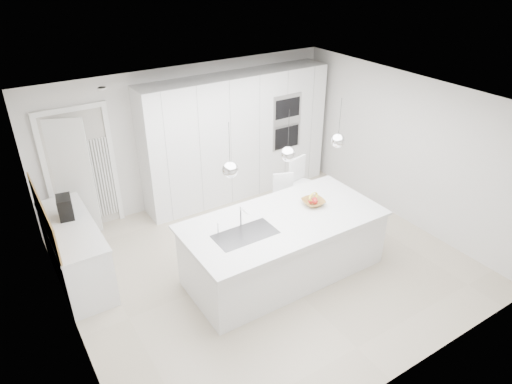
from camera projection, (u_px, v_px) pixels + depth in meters
floor at (267, 263)px, 6.92m from camera, size 5.50×5.50×0.00m
wall_back at (190, 135)px, 8.17m from camera, size 5.50×0.00×5.50m
wall_left at (61, 255)px, 5.02m from camera, size 0.00×5.00×5.00m
ceiling at (269, 104)px, 5.72m from camera, size 5.50×5.50×0.00m
tall_cabinets at (237, 137)px, 8.38m from camera, size 3.60×0.60×2.30m
oven_stack at (287, 122)px, 8.48m from camera, size 0.62×0.04×1.05m
doorway_frame at (82, 173)px, 7.34m from camera, size 1.11×0.08×2.13m
hallway_door at (66, 179)px, 7.19m from camera, size 0.76×0.38×2.00m
radiator at (103, 178)px, 7.56m from camera, size 0.32×0.04×1.40m
left_base_cabinets at (76, 252)px, 6.45m from camera, size 0.60×1.80×0.86m
left_worktop at (70, 226)px, 6.23m from camera, size 0.62×1.82×0.04m
oak_backsplash at (43, 215)px, 5.97m from camera, size 0.02×1.80×0.50m
island_base at (284, 248)px, 6.54m from camera, size 2.80×1.20×0.86m
island_worktop at (283, 220)px, 6.36m from camera, size 2.84×1.40×0.04m
island_sink at (245, 239)px, 6.05m from camera, size 0.84×0.44×0.18m
island_tap at (241, 217)px, 6.11m from camera, size 0.02×0.02×0.30m
pendant_left at (230, 170)px, 5.44m from camera, size 0.20×0.20×0.20m
pendant_mid at (288, 154)px, 5.84m from camera, size 0.20×0.20×0.20m
pendant_right at (338, 141)px, 6.24m from camera, size 0.20×0.20×0.20m
fruit_bowl at (313, 202)px, 6.68m from camera, size 0.36×0.36×0.08m
espresso_machine at (65, 207)px, 6.32m from camera, size 0.23×0.32×0.32m
bar_stool_left at (287, 206)px, 7.39m from camera, size 0.50×0.58×1.06m
bar_stool_right at (302, 194)px, 7.59m from camera, size 0.51×0.63×1.20m
apple_a at (315, 200)px, 6.67m from camera, size 0.08×0.08×0.08m
apple_b at (311, 201)px, 6.64m from camera, size 0.08×0.08×0.08m
apple_c at (315, 201)px, 6.63m from camera, size 0.08×0.08×0.08m
banana_bunch at (313, 197)px, 6.65m from camera, size 0.25×0.18×0.23m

